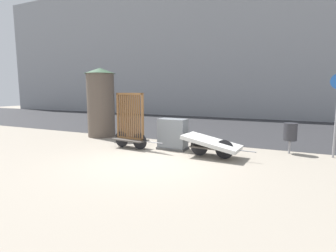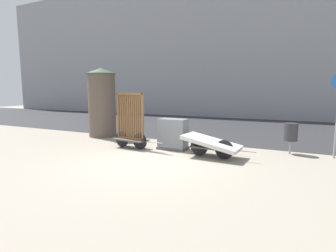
{
  "view_description": "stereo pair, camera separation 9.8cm",
  "coord_description": "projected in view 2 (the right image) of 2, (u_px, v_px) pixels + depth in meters",
  "views": [
    {
      "loc": [
        3.6,
        -6.32,
        2.01
      ],
      "look_at": [
        0.0,
        1.28,
        0.87
      ],
      "focal_mm": 28.0,
      "sensor_mm": 36.0,
      "label": 1
    },
    {
      "loc": [
        3.69,
        -6.28,
        2.01
      ],
      "look_at": [
        0.0,
        1.28,
        0.87
      ],
      "focal_mm": 28.0,
      "sensor_mm": 36.0,
      "label": 2
    }
  ],
  "objects": [
    {
      "name": "ground_plane",
      "position": [
        148.0,
        162.0,
        7.47
      ],
      "size": [
        60.0,
        60.0,
        0.0
      ],
      "primitive_type": "plane",
      "color": "gray"
    },
    {
      "name": "building_facade",
      "position": [
        247.0,
        45.0,
        20.22
      ],
      "size": [
        48.0,
        4.0,
        11.05
      ],
      "color": "gray",
      "rests_on": "ground_plane"
    },
    {
      "name": "bike_cart_with_mattress",
      "position": [
        211.0,
        144.0,
        7.91
      ],
      "size": [
        2.2,
        1.03,
        0.67
      ],
      "rotation": [
        0.0,
        0.0,
        -0.07
      ],
      "color": "#4C4742",
      "rests_on": "ground_plane"
    },
    {
      "name": "bike_cart_with_bedframe",
      "position": [
        131.0,
        127.0,
        9.14
      ],
      "size": [
        2.0,
        0.66,
        1.94
      ],
      "rotation": [
        0.0,
        0.0,
        -0.09
      ],
      "color": "#4C4742",
      "rests_on": "ground_plane"
    },
    {
      "name": "trash_bin",
      "position": [
        291.0,
        132.0,
        8.29
      ],
      "size": [
        0.41,
        0.41,
        0.99
      ],
      "color": "gray",
      "rests_on": "ground_plane"
    },
    {
      "name": "road_strip",
      "position": [
        221.0,
        127.0,
        14.72
      ],
      "size": [
        56.0,
        10.0,
        0.01
      ],
      "color": "#2D2D30",
      "rests_on": "ground_plane"
    },
    {
      "name": "utility_cabinet",
      "position": [
        173.0,
        135.0,
        9.0
      ],
      "size": [
        1.01,
        0.58,
        1.05
      ],
      "color": "#4C4C4C",
      "rests_on": "ground_plane"
    },
    {
      "name": "advertising_column",
      "position": [
        102.0,
        102.0,
        11.48
      ],
      "size": [
        1.32,
        1.32,
        2.98
      ],
      "color": "brown",
      "rests_on": "ground_plane"
    }
  ]
}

